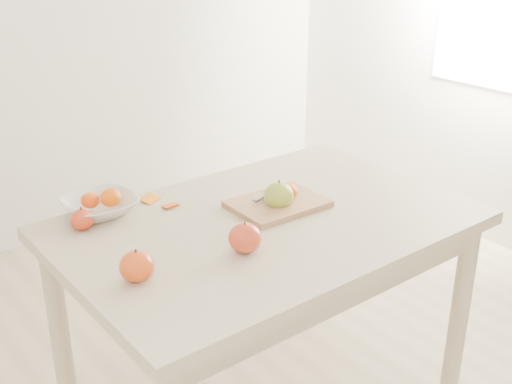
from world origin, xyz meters
TOP-DOWN VIEW (x-y plane):
  - table at (0.00, 0.00)m, footprint 1.20×0.80m
  - cutting_board at (0.08, 0.05)m, footprint 0.29×0.21m
  - board_tangerine at (0.11, 0.04)m, footprint 0.06×0.06m
  - fruit_bowl at (-0.37, 0.33)m, footprint 0.21×0.21m
  - bowl_tangerine_near at (-0.39, 0.34)m, footprint 0.05×0.05m
  - bowl_tangerine_far at (-0.34, 0.32)m, footprint 0.06×0.06m
  - orange_peel_a at (-0.20, 0.33)m, footprint 0.07×0.07m
  - orange_peel_b at (-0.18, 0.25)m, footprint 0.05×0.04m
  - paring_knife at (0.13, 0.12)m, footprint 0.17×0.07m
  - apple_green at (0.08, 0.04)m, footprint 0.09×0.09m
  - apple_red_a at (-0.45, 0.27)m, footprint 0.07×0.07m
  - apple_red_d at (-0.47, -0.08)m, footprint 0.09×0.09m
  - apple_red_c at (-0.17, -0.12)m, footprint 0.09×0.09m

SIDE VIEW (x-z plane):
  - table at x=0.00m, z-range 0.28..1.03m
  - orange_peel_a at x=-0.20m, z-range 0.75..0.76m
  - orange_peel_b at x=-0.18m, z-range 0.75..0.76m
  - cutting_board at x=0.08m, z-range 0.75..0.77m
  - paring_knife at x=0.13m, z-range 0.77..0.78m
  - fruit_bowl at x=-0.37m, z-range 0.75..0.80m
  - apple_red_a at x=-0.45m, z-range 0.75..0.81m
  - apple_red_d at x=-0.47m, z-range 0.75..0.83m
  - apple_red_c at x=-0.17m, z-range 0.75..0.83m
  - apple_green at x=0.08m, z-range 0.75..0.83m
  - board_tangerine at x=0.11m, z-range 0.77..0.82m
  - bowl_tangerine_near at x=-0.39m, z-range 0.77..0.82m
  - bowl_tangerine_far at x=-0.34m, z-range 0.77..0.83m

